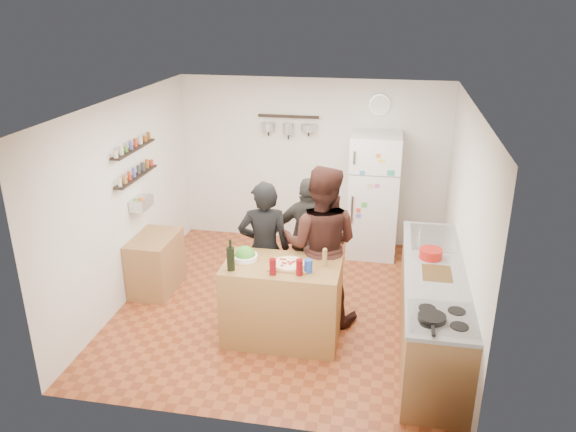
% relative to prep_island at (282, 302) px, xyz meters
% --- Properties ---
extents(room_shell, '(4.20, 4.20, 4.20)m').
position_rel_prep_island_xyz_m(room_shell, '(-0.09, 1.09, 0.79)').
color(room_shell, brown).
rests_on(room_shell, ground).
extents(prep_island, '(1.25, 0.72, 0.91)m').
position_rel_prep_island_xyz_m(prep_island, '(0.00, 0.00, 0.00)').
color(prep_island, brown).
rests_on(prep_island, floor).
extents(pizza_board, '(0.42, 0.34, 0.02)m').
position_rel_prep_island_xyz_m(pizza_board, '(0.08, -0.02, 0.47)').
color(pizza_board, olive).
rests_on(pizza_board, prep_island).
extents(pizza, '(0.34, 0.34, 0.02)m').
position_rel_prep_island_xyz_m(pizza, '(0.08, -0.02, 0.48)').
color(pizza, beige).
rests_on(pizza, pizza_board).
extents(salad_bowl, '(0.27, 0.27, 0.05)m').
position_rel_prep_island_xyz_m(salad_bowl, '(-0.42, 0.05, 0.48)').
color(salad_bowl, white).
rests_on(salad_bowl, prep_island).
extents(wine_bottle, '(0.08, 0.08, 0.25)m').
position_rel_prep_island_xyz_m(wine_bottle, '(-0.50, -0.22, 0.58)').
color(wine_bottle, black).
rests_on(wine_bottle, prep_island).
extents(wine_glass_near, '(0.07, 0.07, 0.17)m').
position_rel_prep_island_xyz_m(wine_glass_near, '(-0.05, -0.24, 0.54)').
color(wine_glass_near, '#61080D').
rests_on(wine_glass_near, prep_island).
extents(wine_glass_far, '(0.07, 0.07, 0.17)m').
position_rel_prep_island_xyz_m(wine_glass_far, '(0.22, -0.20, 0.54)').
color(wine_glass_far, '#61080B').
rests_on(wine_glass_far, prep_island).
extents(pepper_mill, '(0.05, 0.05, 0.16)m').
position_rel_prep_island_xyz_m(pepper_mill, '(0.45, 0.05, 0.54)').
color(pepper_mill, olive).
rests_on(pepper_mill, prep_island).
extents(salt_canister, '(0.09, 0.09, 0.14)m').
position_rel_prep_island_xyz_m(salt_canister, '(0.30, -0.12, 0.52)').
color(salt_canister, '#1B3E97').
rests_on(salt_canister, prep_island).
extents(person_left, '(0.68, 0.52, 1.66)m').
position_rel_prep_island_xyz_m(person_left, '(-0.31, 0.50, 0.38)').
color(person_left, black).
rests_on(person_left, floor).
extents(person_center, '(0.96, 0.77, 1.88)m').
position_rel_prep_island_xyz_m(person_center, '(0.35, 0.51, 0.48)').
color(person_center, black).
rests_on(person_center, floor).
extents(person_back, '(0.94, 0.48, 1.53)m').
position_rel_prep_island_xyz_m(person_back, '(0.12, 1.10, 0.31)').
color(person_back, '#282624').
rests_on(person_back, floor).
extents(counter_run, '(0.63, 2.63, 0.90)m').
position_rel_prep_island_xyz_m(counter_run, '(1.61, 0.16, -0.01)').
color(counter_run, '#9E7042').
rests_on(counter_run, floor).
extents(stove_top, '(0.60, 0.62, 0.02)m').
position_rel_prep_island_xyz_m(stove_top, '(1.61, -0.79, 0.46)').
color(stove_top, white).
rests_on(stove_top, counter_run).
extents(skillet, '(0.25, 0.25, 0.05)m').
position_rel_prep_island_xyz_m(skillet, '(1.51, -0.86, 0.49)').
color(skillet, black).
rests_on(skillet, stove_top).
extents(sink, '(0.50, 0.80, 0.03)m').
position_rel_prep_island_xyz_m(sink, '(1.61, 1.01, 0.46)').
color(sink, silver).
rests_on(sink, counter_run).
extents(cutting_board, '(0.30, 0.40, 0.02)m').
position_rel_prep_island_xyz_m(cutting_board, '(1.61, 0.08, 0.46)').
color(cutting_board, olive).
rests_on(cutting_board, counter_run).
extents(red_bowl, '(0.25, 0.25, 0.10)m').
position_rel_prep_island_xyz_m(red_bowl, '(1.56, 0.44, 0.52)').
color(red_bowl, '#A71913').
rests_on(red_bowl, counter_run).
extents(fridge, '(0.70, 0.68, 1.80)m').
position_rel_prep_island_xyz_m(fridge, '(0.86, 2.46, 0.45)').
color(fridge, white).
rests_on(fridge, floor).
extents(wall_clock, '(0.30, 0.03, 0.30)m').
position_rel_prep_island_xyz_m(wall_clock, '(0.86, 2.79, 1.69)').
color(wall_clock, silver).
rests_on(wall_clock, back_wall).
extents(spice_shelf_lower, '(0.12, 1.00, 0.02)m').
position_rel_prep_island_xyz_m(spice_shelf_lower, '(-2.02, 0.91, 1.04)').
color(spice_shelf_lower, black).
rests_on(spice_shelf_lower, left_wall).
extents(spice_shelf_upper, '(0.12, 1.00, 0.02)m').
position_rel_prep_island_xyz_m(spice_shelf_upper, '(-2.02, 0.91, 1.40)').
color(spice_shelf_upper, black).
rests_on(spice_shelf_upper, left_wall).
extents(produce_basket, '(0.18, 0.35, 0.14)m').
position_rel_prep_island_xyz_m(produce_basket, '(-1.99, 0.91, 0.69)').
color(produce_basket, silver).
rests_on(produce_basket, left_wall).
extents(side_table, '(0.50, 0.80, 0.73)m').
position_rel_prep_island_xyz_m(side_table, '(-1.83, 0.82, -0.09)').
color(side_table, '#A57A45').
rests_on(side_table, floor).
extents(pot_rack, '(0.90, 0.04, 0.04)m').
position_rel_prep_island_xyz_m(pot_rack, '(-0.44, 2.71, 1.49)').
color(pot_rack, black).
rests_on(pot_rack, back_wall).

